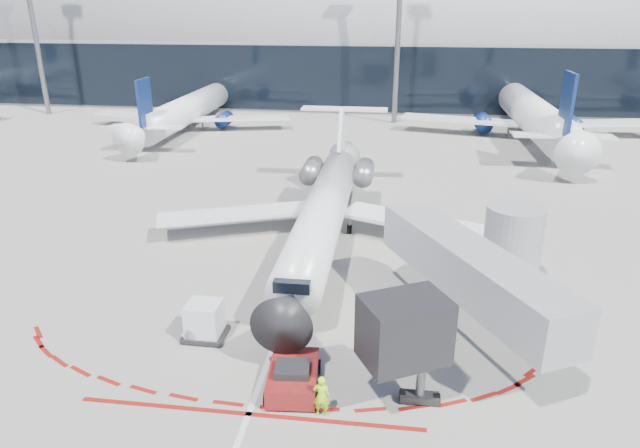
# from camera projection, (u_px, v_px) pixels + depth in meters

# --- Properties ---
(ground) EXTENTS (260.00, 260.00, 0.00)m
(ground) POSITION_uv_depth(u_px,v_px,m) (297.00, 282.00, 33.24)
(ground) COLOR gray
(ground) RESTS_ON ground
(apron_centerline) EXTENTS (0.25, 40.00, 0.01)m
(apron_centerline) POSITION_uv_depth(u_px,v_px,m) (303.00, 267.00, 35.08)
(apron_centerline) COLOR silver
(apron_centerline) RESTS_ON ground
(apron_stop_bar) EXTENTS (14.00, 0.25, 0.01)m
(apron_stop_bar) POSITION_uv_depth(u_px,v_px,m) (249.00, 414.00, 22.62)
(apron_stop_bar) COLOR maroon
(apron_stop_bar) RESTS_ON ground
(terminal_building) EXTENTS (150.00, 24.15, 24.00)m
(terminal_building) POSITION_uv_depth(u_px,v_px,m) (366.00, 47.00, 90.10)
(terminal_building) COLOR #949799
(terminal_building) RESTS_ON ground
(jet_bridge) EXTENTS (10.03, 15.20, 4.90)m
(jet_bridge) POSITION_uv_depth(u_px,v_px,m) (481.00, 268.00, 28.15)
(jet_bridge) COLOR #9C9FA5
(jet_bridge) RESTS_ON ground
(light_mast_west) EXTENTS (0.70, 0.70, 25.00)m
(light_mast_west) POSITION_uv_depth(u_px,v_px,m) (33.00, 23.00, 78.53)
(light_mast_west) COLOR slate
(light_mast_west) RESTS_ON ground
(light_mast_centre) EXTENTS (0.70, 0.70, 25.00)m
(light_mast_centre) POSITION_uv_depth(u_px,v_px,m) (399.00, 25.00, 72.37)
(light_mast_centre) COLOR slate
(light_mast_centre) RESTS_ON ground
(regional_jet) EXTENTS (23.61, 29.12, 7.29)m
(regional_jet) POSITION_uv_depth(u_px,v_px,m) (326.00, 206.00, 38.30)
(regional_jet) COLOR white
(regional_jet) RESTS_ON ground
(pushback_tug) EXTENTS (2.41, 5.19, 1.33)m
(pushback_tug) POSITION_uv_depth(u_px,v_px,m) (293.00, 377.00, 23.92)
(pushback_tug) COLOR #5E170D
(pushback_tug) RESTS_ON ground
(ramp_worker) EXTENTS (0.66, 0.44, 1.81)m
(ramp_worker) POSITION_uv_depth(u_px,v_px,m) (321.00, 396.00, 22.25)
(ramp_worker) COLOR #BFFF1A
(ramp_worker) RESTS_ON ground
(uld_container) EXTENTS (2.03, 1.73, 1.88)m
(uld_container) POSITION_uv_depth(u_px,v_px,m) (205.00, 321.00, 27.45)
(uld_container) COLOR black
(uld_container) RESTS_ON ground
(bg_airliner_1) EXTENTS (30.23, 32.01, 9.78)m
(bg_airliner_1) POSITION_uv_depth(u_px,v_px,m) (188.00, 90.00, 71.94)
(bg_airliner_1) COLOR white
(bg_airliner_1) RESTS_ON ground
(bg_airliner_2) EXTENTS (35.57, 37.67, 11.51)m
(bg_airliner_2) POSITION_uv_depth(u_px,v_px,m) (532.00, 87.00, 67.70)
(bg_airliner_2) COLOR white
(bg_airliner_2) RESTS_ON ground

